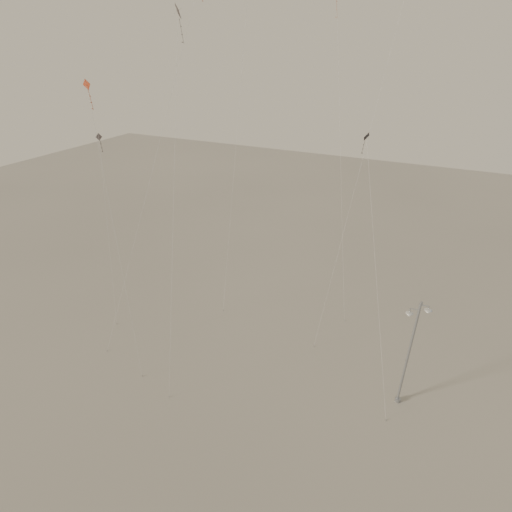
% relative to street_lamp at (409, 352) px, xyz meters
% --- Properties ---
extents(ground, '(160.00, 160.00, 0.00)m').
position_rel_street_lamp_xyz_m(ground, '(-10.90, -6.45, -4.97)').
color(ground, gray).
rests_on(ground, ground).
extents(street_lamp, '(1.62, 0.59, 9.33)m').
position_rel_street_lamp_xyz_m(street_lamp, '(0.00, 0.00, 0.00)').
color(street_lamp, gray).
rests_on(street_lamp, ground).
extents(kite_0, '(1.81, 17.30, 30.08)m').
position_rel_street_lamp_xyz_m(kite_0, '(-23.47, 7.67, 17.66)').
color(kite_0, '#9D3216').
rests_on(kite_0, ground).
extents(kite_1, '(1.63, 7.53, 26.77)m').
position_rel_street_lamp_xyz_m(kite_1, '(-17.29, -1.61, 15.96)').
color(kite_1, '#2B2424').
rests_on(kite_1, ground).
extents(kite_3, '(2.26, 1.82, 22.63)m').
position_rel_street_lamp_xyz_m(kite_3, '(-21.05, -5.26, 11.83)').
color(kite_3, '#9D3216').
rests_on(kite_3, ground).
extents(kite_4, '(5.78, 8.67, 18.80)m').
position_rel_street_lamp_xyz_m(kite_4, '(-4.66, 3.99, 8.85)').
color(kite_4, '#2B2424').
rests_on(kite_4, ground).
extents(kite_5, '(5.32, 6.27, 29.17)m').
position_rel_street_lamp_xyz_m(kite_5, '(-10.47, 12.90, 18.23)').
color(kite_5, maroon).
rests_on(kite_5, ground).
extents(kite_6, '(1.56, 1.13, 18.38)m').
position_rel_street_lamp_xyz_m(kite_6, '(-25.63, -1.29, 8.39)').
color(kite_6, '#2B2424').
rests_on(kite_6, ground).
extents(kite_7, '(1.31, 5.96, 32.75)m').
position_rel_street_lamp_xyz_m(kite_7, '(-17.49, 9.05, 20.44)').
color(kite_7, '#9D3216').
rests_on(kite_7, ground).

